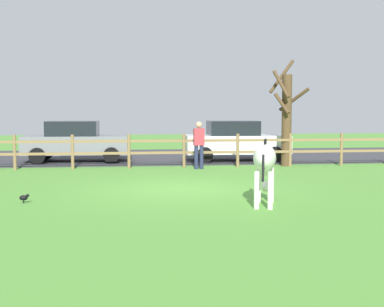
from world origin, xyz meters
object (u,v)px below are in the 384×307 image
at_px(crow_on_grass, 24,198).
at_px(parked_car_white, 235,140).
at_px(parked_car_grey, 76,141).
at_px(visitor_near_fence, 199,143).
at_px(zebra, 265,162).
at_px(bare_tree, 286,116).

relative_size(crow_on_grass, parked_car_white, 0.05).
height_order(parked_car_grey, visitor_near_fence, visitor_near_fence).
relative_size(zebra, parked_car_grey, 0.47).
relative_size(parked_car_grey, visitor_near_fence, 2.47).
distance_m(crow_on_grass, parked_car_white, 10.72).
height_order(zebra, visitor_near_fence, visitor_near_fence).
xyz_separation_m(crow_on_grass, parked_car_grey, (0.28, 8.88, 0.72)).
bearing_deg(parked_car_white, visitor_near_fence, -126.92).
height_order(bare_tree, parked_car_grey, bare_tree).
bearing_deg(crow_on_grass, zebra, -9.06).
relative_size(zebra, parked_car_white, 0.47).
bearing_deg(crow_on_grass, visitor_near_fence, 52.89).
distance_m(parked_car_grey, visitor_near_fence, 5.17).
xyz_separation_m(crow_on_grass, visitor_near_fence, (4.69, 6.20, 0.78)).
relative_size(zebra, crow_on_grass, 8.77).
xyz_separation_m(parked_car_grey, visitor_near_fence, (4.42, -2.68, 0.06)).
distance_m(crow_on_grass, parked_car_grey, 8.92).
bearing_deg(zebra, parked_car_grey, 116.81).
relative_size(bare_tree, crow_on_grass, 18.07).
distance_m(bare_tree, parked_car_white, 2.48).
height_order(bare_tree, crow_on_grass, bare_tree).
bearing_deg(zebra, bare_tree, 70.02).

